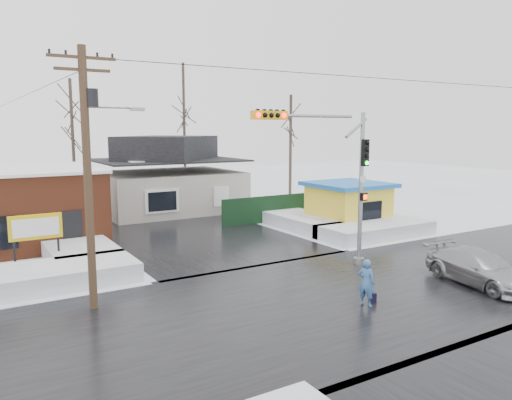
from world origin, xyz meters
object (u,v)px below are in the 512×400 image
utility_pole (89,163)px  car (479,268)px  traffic_signal (335,169)px  kiosk (348,204)px  pedestrian (366,283)px  marquee_sign (36,229)px

utility_pole → car: size_ratio=1.90×
traffic_signal → kiosk: bearing=44.8°
utility_pole → kiosk: size_ratio=1.96×
pedestrian → utility_pole: bearing=38.1°
utility_pole → pedestrian: size_ratio=5.29×
traffic_signal → utility_pole: size_ratio=0.78×
utility_pole → marquee_sign: 6.87m
utility_pole → pedestrian: bearing=-30.1°
utility_pole → kiosk: 18.95m
traffic_signal → kiosk: traffic_signal is taller
kiosk → car: (-3.51, -11.84, -0.77)m
traffic_signal → car: bearing=-53.6°
marquee_sign → pedestrian: (9.36, -10.80, -1.07)m
pedestrian → kiosk: bearing=-60.8°
kiosk → pedestrian: size_ratio=2.70×
traffic_signal → kiosk: (7.07, 7.03, -3.08)m
kiosk → car: 12.38m
traffic_signal → kiosk: 10.43m
utility_pole → car: 15.55m
car → marquee_sign: bearing=150.3°
traffic_signal → pedestrian: bearing=-115.9°
marquee_sign → car: bearing=-37.1°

